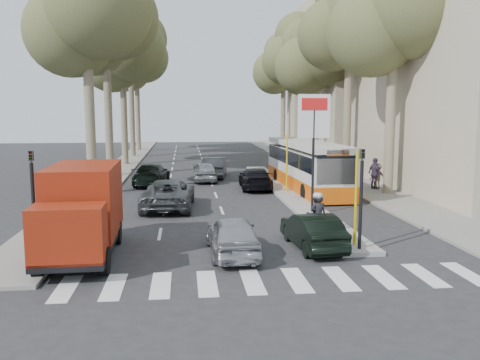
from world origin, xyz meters
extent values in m
plane|color=#28282B|center=(0.00, 0.00, 0.00)|extent=(120.00, 120.00, 0.00)
cube|color=gray|center=(8.60, 25.00, 0.06)|extent=(3.20, 70.00, 0.12)
cube|color=gray|center=(-8.00, 28.00, 0.06)|extent=(2.40, 64.00, 0.12)
cube|color=gray|center=(3.25, 11.00, 0.08)|extent=(1.50, 26.00, 0.16)
cube|color=#B7A88E|center=(15.50, 34.00, 8.00)|extent=(11.00, 20.00, 16.00)
cylinder|color=yellow|center=(3.25, -1.00, 1.75)|extent=(0.10, 0.10, 3.50)
cylinder|color=yellow|center=(3.25, 5.00, 1.75)|extent=(0.10, 0.10, 3.50)
cylinder|color=yellow|center=(3.25, 11.00, 1.75)|extent=(0.10, 0.10, 3.50)
cylinder|color=black|center=(3.25, 5.00, 2.60)|extent=(0.12, 0.12, 5.20)
cube|color=white|center=(3.25, 5.00, 4.60)|extent=(1.50, 0.10, 2.00)
cube|color=red|center=(3.25, 4.94, 5.15)|extent=(1.20, 0.02, 0.55)
cylinder|color=black|center=(3.25, -1.50, 1.60)|extent=(0.12, 0.12, 3.20)
imported|color=black|center=(3.25, -1.50, 3.10)|extent=(0.16, 0.41, 1.00)
cylinder|color=black|center=(-7.60, -1.00, 1.60)|extent=(0.12, 0.12, 3.20)
imported|color=black|center=(-7.60, -1.00, 3.10)|extent=(0.16, 0.41, 1.00)
cylinder|color=#6B604C|center=(-8.00, 12.00, 4.20)|extent=(0.56, 0.56, 8.40)
sphere|color=#515630|center=(-9.00, 12.60, 9.30)|extent=(5.20, 5.20, 5.20)
sphere|color=#515630|center=(-7.10, 11.20, 10.50)|extent=(5.80, 5.80, 5.80)
cylinder|color=#6B604C|center=(-8.10, 20.00, 4.48)|extent=(0.56, 0.56, 8.96)
sphere|color=#515630|center=(-9.10, 20.60, 9.92)|extent=(5.20, 5.20, 5.20)
sphere|color=#515630|center=(-7.20, 19.20, 11.20)|extent=(5.80, 5.80, 5.80)
sphere|color=#515630|center=(-7.90, 21.10, 12.48)|extent=(4.80, 4.80, 4.80)
cylinder|color=#6B604C|center=(-7.90, 28.00, 4.06)|extent=(0.56, 0.56, 8.12)
sphere|color=#515630|center=(-8.90, 28.60, 8.99)|extent=(5.20, 5.20, 5.20)
sphere|color=#515630|center=(-7.00, 27.20, 10.15)|extent=(5.80, 5.80, 5.80)
sphere|color=#515630|center=(-7.70, 29.10, 11.31)|extent=(4.80, 4.80, 4.80)
cylinder|color=#6B604C|center=(-8.00, 36.00, 4.76)|extent=(0.56, 0.56, 9.52)
sphere|color=#515630|center=(-9.00, 36.60, 10.54)|extent=(5.20, 5.20, 5.20)
sphere|color=#515630|center=(-7.10, 35.20, 11.90)|extent=(5.80, 5.80, 5.80)
sphere|color=#515630|center=(-7.80, 37.10, 13.26)|extent=(4.80, 4.80, 4.80)
cylinder|color=#6B604C|center=(-8.10, 44.00, 4.34)|extent=(0.56, 0.56, 8.68)
sphere|color=#515630|center=(-9.10, 44.60, 9.61)|extent=(5.20, 5.20, 5.20)
sphere|color=#515630|center=(-7.20, 43.20, 10.85)|extent=(5.80, 5.80, 5.80)
sphere|color=#515630|center=(-7.90, 45.10, 12.09)|extent=(4.80, 4.80, 4.80)
cylinder|color=#6B604C|center=(9.00, 10.00, 4.20)|extent=(0.56, 0.56, 8.40)
sphere|color=#515630|center=(8.00, 10.60, 9.30)|extent=(5.20, 5.20, 5.20)
sphere|color=#515630|center=(9.90, 9.20, 10.50)|extent=(5.80, 5.80, 5.80)
cylinder|color=#6B604C|center=(9.10, 18.00, 4.62)|extent=(0.56, 0.56, 9.24)
sphere|color=#515630|center=(8.10, 18.60, 10.23)|extent=(5.20, 5.20, 5.20)
sphere|color=#515630|center=(10.00, 17.20, 11.55)|extent=(5.80, 5.80, 5.80)
cylinder|color=#6B604C|center=(8.90, 26.00, 3.92)|extent=(0.56, 0.56, 7.84)
sphere|color=#515630|center=(7.90, 26.60, 8.68)|extent=(5.20, 5.20, 5.20)
sphere|color=#515630|center=(9.80, 25.20, 9.80)|extent=(5.80, 5.80, 5.80)
sphere|color=#515630|center=(9.10, 27.10, 10.92)|extent=(4.80, 4.80, 4.80)
cylinder|color=#6B604C|center=(9.00, 34.00, 4.48)|extent=(0.56, 0.56, 8.96)
sphere|color=#515630|center=(8.00, 34.60, 9.92)|extent=(5.20, 5.20, 5.20)
sphere|color=#515630|center=(9.90, 33.20, 11.20)|extent=(5.80, 5.80, 5.80)
sphere|color=#515630|center=(9.20, 35.10, 12.48)|extent=(4.80, 4.80, 4.80)
cylinder|color=#6B604C|center=(9.10, 42.00, 4.20)|extent=(0.56, 0.56, 8.40)
sphere|color=#515630|center=(8.10, 42.60, 9.30)|extent=(5.20, 5.20, 5.20)
sphere|color=#515630|center=(10.00, 41.20, 10.50)|extent=(5.80, 5.80, 5.80)
sphere|color=#515630|center=(9.30, 43.10, 11.70)|extent=(4.80, 4.80, 4.80)
imported|color=#ABACB3|center=(-1.10, -1.24, 0.68)|extent=(1.70, 4.03, 1.36)
imported|color=black|center=(1.80, -0.69, 0.64)|extent=(1.66, 3.96, 1.27)
imported|color=#4F5357|center=(-3.50, 7.33, 0.73)|extent=(2.75, 5.41, 1.46)
imported|color=black|center=(1.68, 13.00, 0.66)|extent=(2.05, 4.64, 1.32)
imported|color=#9DA0A5|center=(-1.25, 16.76, 0.69)|extent=(1.71, 4.07, 1.38)
imported|color=#4B4D52|center=(-0.50, 18.91, 0.74)|extent=(2.14, 4.65, 1.48)
imported|color=black|center=(-4.83, 15.41, 0.70)|extent=(2.42, 4.99, 1.40)
cube|color=black|center=(-6.10, -1.02, 0.52)|extent=(2.22, 5.73, 0.24)
cylinder|color=black|center=(-7.00, -2.93, 0.43)|extent=(0.31, 0.86, 0.85)
cylinder|color=black|center=(-5.11, -2.89, 0.43)|extent=(0.31, 0.86, 0.85)
cylinder|color=black|center=(-7.09, 0.66, 0.43)|extent=(0.31, 0.86, 0.85)
cylinder|color=black|center=(-5.20, 0.71, 0.43)|extent=(0.31, 0.86, 0.85)
cube|color=maroon|center=(-6.05, -3.19, 1.37)|extent=(2.12, 1.38, 1.61)
cube|color=black|center=(-6.03, -3.81, 1.56)|extent=(1.90, 0.12, 0.85)
cube|color=maroon|center=(-6.12, -0.26, 1.85)|extent=(2.28, 4.03, 2.37)
cube|color=#D2540B|center=(4.80, 12.48, 0.54)|extent=(2.86, 11.39, 0.89)
cube|color=beige|center=(4.80, 12.48, 1.72)|extent=(2.86, 11.39, 1.48)
cube|color=black|center=(4.80, 12.48, 2.02)|extent=(2.86, 10.94, 0.84)
cube|color=beige|center=(4.80, 12.48, 2.80)|extent=(2.86, 11.39, 0.30)
cube|color=black|center=(5.00, 6.86, 1.87)|extent=(2.16, 0.14, 1.48)
cube|color=#D2540B|center=(5.00, 6.86, 2.73)|extent=(1.18, 0.10, 0.31)
cylinder|color=black|center=(3.82, 8.82, 0.44)|extent=(0.31, 0.95, 0.94)
cylinder|color=black|center=(6.04, 8.90, 0.44)|extent=(0.31, 0.95, 0.94)
cylinder|color=black|center=(3.57, 15.83, 0.44)|extent=(0.31, 0.95, 0.94)
cylinder|color=black|center=(5.79, 15.91, 0.44)|extent=(0.31, 0.95, 0.94)
cylinder|color=black|center=(2.41, -0.05, 0.31)|extent=(0.11, 0.63, 0.63)
cylinder|color=black|center=(2.39, 1.42, 0.31)|extent=(0.11, 0.63, 0.63)
cylinder|color=silver|center=(2.41, 0.02, 0.68)|extent=(0.07, 0.39, 0.78)
cube|color=black|center=(2.40, 0.73, 0.44)|extent=(0.23, 0.74, 0.29)
cube|color=black|center=(2.40, 0.54, 0.70)|extent=(0.30, 0.45, 0.21)
cube|color=black|center=(2.39, 1.02, 0.64)|extent=(0.29, 0.64, 0.12)
cylinder|color=silver|center=(2.41, 0.08, 1.00)|extent=(0.61, 0.05, 0.04)
imported|color=black|center=(2.40, 0.73, 0.87)|extent=(0.61, 0.40, 1.64)
imported|color=black|center=(2.39, 1.12, 0.82)|extent=(0.76, 0.43, 1.54)
sphere|color=#B2B2B7|center=(2.40, 0.68, 1.64)|extent=(0.27, 0.27, 0.27)
sphere|color=#B2B2B7|center=(2.39, 1.09, 1.58)|extent=(0.27, 0.27, 0.27)
imported|color=#483651|center=(8.78, 11.49, 1.07)|extent=(0.83, 1.22, 1.89)
imported|color=brown|center=(9.03, 11.71, 0.88)|extent=(1.03, 0.53, 1.53)
camera|label=1|loc=(-2.70, -17.90, 4.90)|focal=38.00mm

